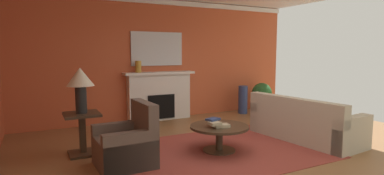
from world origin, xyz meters
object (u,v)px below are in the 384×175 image
(sofa, at_px, (303,125))
(armchair_near_window, at_px, (127,146))
(table_lamp, at_px, (80,81))
(coffee_table, at_px, (219,132))
(mantel_mirror, at_px, (157,49))
(potted_plant, at_px, (262,95))
(fireplace, at_px, (159,97))
(vase_mantel_left, at_px, (138,67))
(vase_tall_corner, at_px, (243,100))
(side_table, at_px, (82,131))

(sofa, xyz_separation_m, armchair_near_window, (-3.41, 0.22, 0.01))
(armchair_near_window, height_order, table_lamp, table_lamp)
(sofa, distance_m, coffee_table, 1.83)
(mantel_mirror, relative_size, potted_plant, 1.62)
(potted_plant, bearing_deg, armchair_near_window, -152.53)
(fireplace, distance_m, table_lamp, 2.93)
(vase_mantel_left, xyz_separation_m, vase_tall_corner, (2.91, -0.25, -0.97))
(sofa, xyz_separation_m, vase_tall_corner, (0.55, 2.67, 0.09))
(sofa, distance_m, potted_plant, 2.84)
(coffee_table, relative_size, vase_tall_corner, 1.29)
(armchair_near_window, xyz_separation_m, side_table, (-0.52, 0.84, 0.09))
(coffee_table, height_order, vase_tall_corner, vase_tall_corner)
(sofa, distance_m, vase_tall_corner, 2.73)
(coffee_table, xyz_separation_m, table_lamp, (-2.10, 0.90, 0.89))
(mantel_mirror, bearing_deg, table_lamp, -136.15)
(fireplace, bearing_deg, vase_tall_corner, -7.23)
(fireplace, bearing_deg, table_lamp, -137.90)
(table_lamp, bearing_deg, armchair_near_window, -58.32)
(mantel_mirror, xyz_separation_m, table_lamp, (-2.12, -2.03, -0.56))
(mantel_mirror, height_order, potted_plant, mantel_mirror)
(table_lamp, relative_size, vase_tall_corner, 0.97)
(fireplace, relative_size, side_table, 2.57)
(mantel_mirror, distance_m, vase_mantel_left, 0.72)
(fireplace, xyz_separation_m, vase_mantel_left, (-0.55, -0.05, 0.78))
(coffee_table, height_order, side_table, side_table)
(mantel_mirror, distance_m, potted_plant, 3.27)
(side_table, height_order, vase_mantel_left, vase_mantel_left)
(side_table, relative_size, vase_mantel_left, 2.52)
(mantel_mirror, xyz_separation_m, vase_mantel_left, (-0.55, -0.17, -0.43))
(table_lamp, relative_size, vase_mantel_left, 2.70)
(vase_mantel_left, bearing_deg, fireplace, 5.15)
(sofa, bearing_deg, potted_plant, 66.08)
(side_table, bearing_deg, sofa, -15.07)
(armchair_near_window, height_order, vase_mantel_left, vase_mantel_left)
(table_lamp, xyz_separation_m, vase_mantel_left, (1.57, 1.86, 0.13))
(side_table, relative_size, potted_plant, 0.84)
(mantel_mirror, xyz_separation_m, potted_plant, (2.96, -0.50, -1.29))
(coffee_table, bearing_deg, mantel_mirror, 89.70)
(side_table, bearing_deg, coffee_table, -23.22)
(fireplace, bearing_deg, coffee_table, -90.31)
(fireplace, relative_size, coffee_table, 1.80)
(armchair_near_window, xyz_separation_m, vase_tall_corner, (3.96, 2.45, 0.08))
(sofa, xyz_separation_m, vase_mantel_left, (-2.36, 2.92, 1.05))
(sofa, xyz_separation_m, coffee_table, (-1.83, 0.16, 0.04))
(sofa, bearing_deg, fireplace, 121.37)
(mantel_mirror, distance_m, table_lamp, 2.99)
(table_lamp, bearing_deg, side_table, -90.00)
(table_lamp, height_order, vase_tall_corner, table_lamp)
(fireplace, distance_m, armchair_near_window, 3.19)
(table_lamp, bearing_deg, potted_plant, 16.81)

